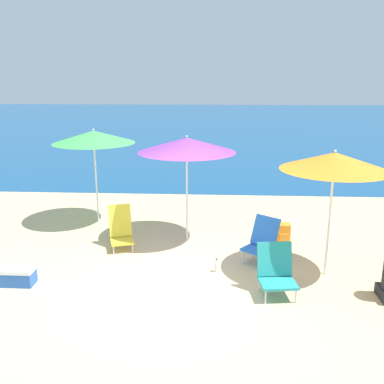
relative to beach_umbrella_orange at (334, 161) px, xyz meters
name	(u,v)px	position (x,y,z in m)	size (l,w,h in m)	color
ground_plane	(175,289)	(-2.36, -0.66, -1.84)	(60.00, 60.00, 0.00)	#D1BA89
sea_water	(208,122)	(-2.36, 24.70, -1.83)	(60.00, 40.00, 0.01)	navy
beach_umbrella_orange	(334,161)	(0.00, 0.00, 0.00)	(1.63, 1.63, 2.01)	white
beach_umbrella_purple	(187,145)	(-2.32, 1.38, 0.02)	(1.83, 1.83, 2.03)	white
beach_umbrella_green	(94,137)	(-4.32, 2.30, 0.03)	(1.71, 1.71, 2.04)	white
beach_chair_yellow	(121,229)	(-3.51, 0.93, -1.49)	(0.56, 0.66, 0.78)	silver
beach_chair_blue	(262,240)	(-0.98, 0.38, -1.43)	(0.69, 0.70, 0.79)	silver
beach_chair_teal	(276,270)	(-0.89, -0.69, -1.48)	(0.57, 0.59, 0.74)	silver
backpack_orange	(283,232)	(-0.46, 1.43, -1.67)	(0.25, 0.26, 0.34)	orange
water_bottle	(216,267)	(-1.74, -0.03, -1.75)	(0.06, 0.06, 0.23)	silver
cooler_box	(17,276)	(-4.77, -0.64, -1.70)	(0.53, 0.28, 0.27)	#2859B2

